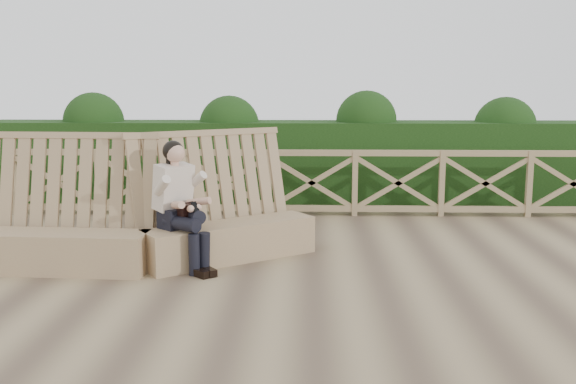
{
  "coord_description": "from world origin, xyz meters",
  "views": [
    {
      "loc": [
        -0.08,
        -7.03,
        2.11
      ],
      "look_at": [
        -0.3,
        0.4,
        0.9
      ],
      "focal_mm": 40.0,
      "sensor_mm": 36.0,
      "label": 1
    }
  ],
  "objects": [
    {
      "name": "guardrail",
      "position": [
        0.0,
        3.5,
        0.55
      ],
      "size": [
        10.1,
        0.09,
        1.1
      ],
      "color": "olive",
      "rests_on": "ground"
    },
    {
      "name": "woman",
      "position": [
        -1.57,
        0.33,
        0.8
      ],
      "size": [
        0.85,
        0.88,
        1.51
      ],
      "rotation": [
        0.0,
        0.0,
        0.83
      ],
      "color": "black",
      "rests_on": "ground"
    },
    {
      "name": "hedge",
      "position": [
        0.0,
        4.7,
        0.75
      ],
      "size": [
        12.0,
        1.2,
        1.5
      ],
      "primitive_type": "cube",
      "color": "black",
      "rests_on": "ground"
    },
    {
      "name": "ground",
      "position": [
        0.0,
        0.0,
        0.0
      ],
      "size": [
        60.0,
        60.0,
        0.0
      ],
      "primitive_type": "plane",
      "color": "brown",
      "rests_on": "ground"
    },
    {
      "name": "bench",
      "position": [
        -2.03,
        0.47,
        0.4
      ],
      "size": [
        4.12,
        1.91,
        1.6
      ],
      "rotation": [
        0.0,
        0.0,
        0.3
      ],
      "color": "#987657",
      "rests_on": "ground"
    }
  ]
}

